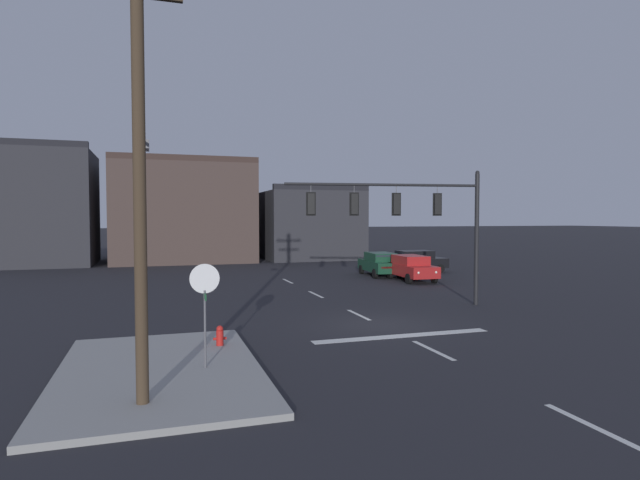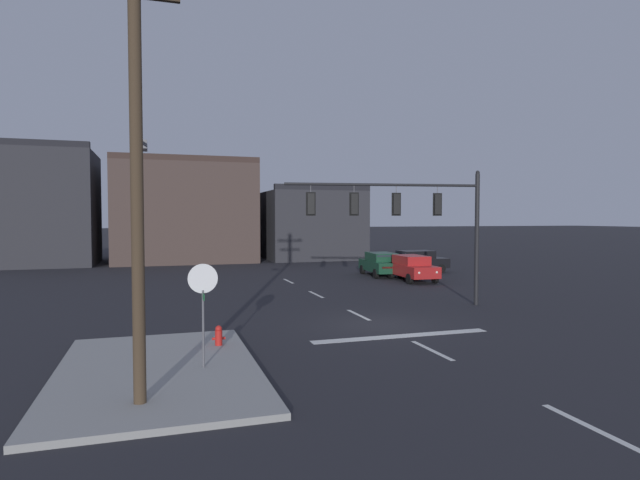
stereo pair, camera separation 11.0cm
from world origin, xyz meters
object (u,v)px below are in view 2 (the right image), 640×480
Objects in this scene: signal_mast_near_side at (409,212)px; fire_hydrant at (219,339)px; stop_sign at (203,290)px; car_lot_farside at (381,264)px; car_lot_nearside at (412,267)px; car_lot_middle at (417,261)px; utility_pole at (137,154)px.

fire_hydrant is (-9.03, -5.18, -3.94)m from signal_mast_near_side.
signal_mast_near_side is 3.12× the size of stop_sign.
fire_hydrant is at bearing -127.29° from car_lot_farside.
car_lot_nearside is 6.02× the size of fire_hydrant.
stop_sign is 3.77× the size of fire_hydrant.
car_lot_middle reaches higher than fire_hydrant.
utility_pole reaches higher than car_lot_nearside.
signal_mast_near_side reaches higher than car_lot_nearside.
signal_mast_near_side is at bearing -118.24° from car_lot_nearside.
utility_pole reaches higher than signal_mast_near_side.
utility_pole is at bearing -130.98° from car_lot_nearside.
fire_hydrant is at bearing 74.12° from stop_sign.
fire_hydrant is (2.12, 4.35, -4.99)m from utility_pole.
signal_mast_near_side is 1.96× the size of car_lot_middle.
stop_sign reaches higher than fire_hydrant.
car_lot_middle is 24.44m from fire_hydrant.
stop_sign is at bearing -129.79° from car_lot_middle.
car_lot_middle is at bearing 48.00° from fire_hydrant.
stop_sign is at bearing -142.52° from signal_mast_near_side.
fire_hydrant is at bearing -134.67° from car_lot_nearside.
utility_pole is at bearing -129.37° from car_lot_middle.
stop_sign is 21.56m from car_lot_nearside.
stop_sign is at bearing -105.88° from fire_hydrant.
car_lot_middle is 6.00× the size of fire_hydrant.
utility_pole reaches higher than car_lot_middle.
car_lot_nearside is at bearing -76.82° from car_lot_farside.
car_lot_nearside is 19.47m from fire_hydrant.
car_lot_nearside is at bearing 45.33° from fire_hydrant.
signal_mast_near_side reaches higher than car_lot_farside.
utility_pole reaches higher than car_lot_farside.
signal_mast_near_side is 11.78× the size of fire_hydrant.
signal_mast_near_side reaches higher than stop_sign.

